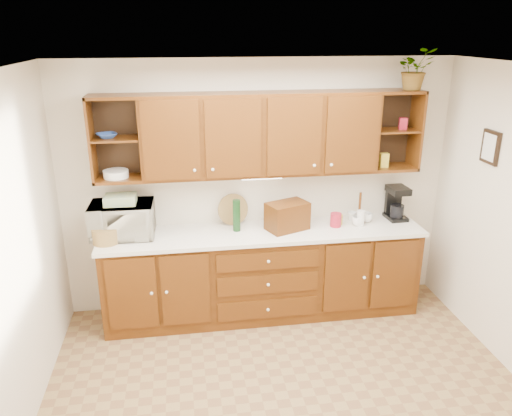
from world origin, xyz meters
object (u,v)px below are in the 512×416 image
object	(u,v)px
microwave	(122,220)
bread_box	(287,216)
potted_plant	(415,69)
coffee_maker	(396,203)

from	to	relation	value
microwave	bread_box	distance (m)	1.62
microwave	bread_box	size ratio (longest dim) A/B	1.50
bread_box	potted_plant	size ratio (longest dim) A/B	1.02
bread_box	potted_plant	world-z (taller)	potted_plant
coffee_maker	microwave	bearing A→B (deg)	178.40
coffee_maker	potted_plant	bearing A→B (deg)	-46.87
coffee_maker	potted_plant	world-z (taller)	potted_plant
microwave	potted_plant	bearing A→B (deg)	1.95
microwave	potted_plant	distance (m)	3.18
coffee_maker	potted_plant	size ratio (longest dim) A/B	0.90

